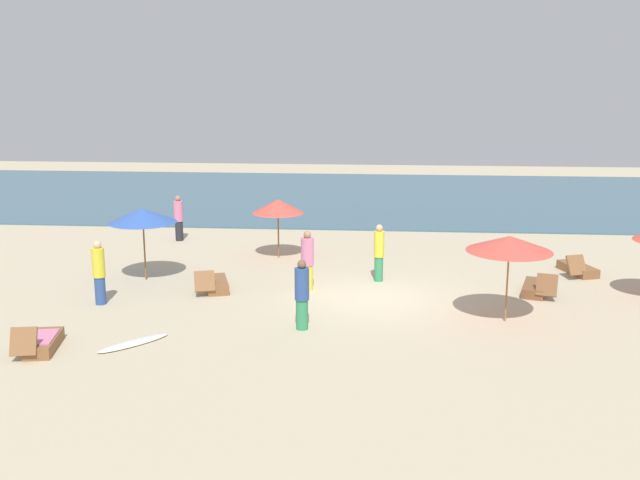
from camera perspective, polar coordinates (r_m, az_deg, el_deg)
ground_plane at (r=21.14m, az=4.23°, el=-4.50°), size 60.00×60.00×0.00m
ocean_water at (r=37.70m, az=4.44°, el=3.31°), size 48.00×16.00×0.06m
umbrella_0 at (r=25.28m, az=-3.23°, el=2.59°), size 1.76×1.76×2.02m
umbrella_1 at (r=19.30m, az=14.28°, el=-0.27°), size 2.17×2.17×2.25m
umbrella_3 at (r=23.13m, az=-13.40°, el=1.83°), size 2.05×2.05×2.23m
lounger_0 at (r=18.47m, az=-20.49°, el=-7.37°), size 0.87×1.71×0.74m
lounger_1 at (r=22.39m, az=16.15°, el=-3.54°), size 1.01×1.74×0.74m
lounger_2 at (r=24.91m, az=19.08°, el=-2.08°), size 1.09×1.74×0.74m
lounger_3 at (r=22.11m, az=-7.98°, el=-3.35°), size 1.04×1.79×0.69m
person_0 at (r=21.26m, az=-16.53°, el=-2.37°), size 0.46×0.46×1.79m
person_1 at (r=21.68m, az=-0.97°, el=-1.59°), size 0.51×0.51×1.77m
person_2 at (r=22.66m, az=4.53°, el=-0.95°), size 0.37×0.37×1.76m
person_3 at (r=28.46m, az=-10.75°, el=1.66°), size 0.47×0.47×1.72m
person_5 at (r=18.45m, az=-1.39°, el=-4.19°), size 0.40×0.40×1.78m
surfboard at (r=18.24m, az=-14.08°, el=-7.64°), size 1.54×1.63×0.07m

